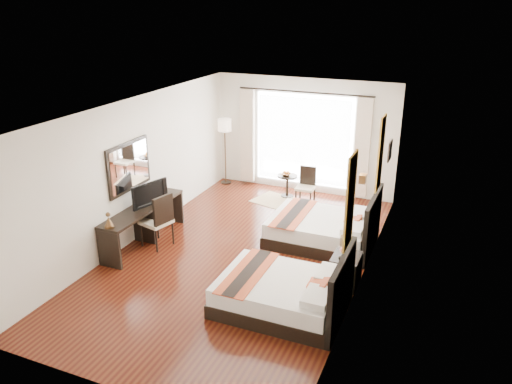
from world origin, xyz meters
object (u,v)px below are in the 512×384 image
at_px(bed_near, 285,293).
at_px(nightstand, 346,270).
at_px(fruit_bowl, 286,175).
at_px(vase, 343,259).
at_px(table_lamp, 346,243).
at_px(window_chair, 305,193).
at_px(console_desk, 144,225).
at_px(television, 147,193).
at_px(floor_lamp, 225,129).
at_px(side_table, 287,186).
at_px(bed_far, 325,229).
at_px(desk_chair, 158,230).

height_order(bed_near, nightstand, bed_near).
bearing_deg(fruit_bowl, vase, -57.97).
xyz_separation_m(nightstand, table_lamp, (-0.04, 0.09, 0.46)).
bearing_deg(window_chair, console_desk, -38.17).
height_order(table_lamp, television, television).
bearing_deg(floor_lamp, window_chair, -13.82).
relative_size(table_lamp, window_chair, 0.38).
relative_size(table_lamp, console_desk, 0.15).
bearing_deg(side_table, bed_far, -53.76).
relative_size(vase, floor_lamp, 0.09).
height_order(bed_near, console_desk, bed_near).
xyz_separation_m(nightstand, console_desk, (-4.02, 0.02, 0.11)).
height_order(floor_lamp, side_table, floor_lamp).
bearing_deg(floor_lamp, bed_near, -55.03).
distance_m(bed_far, nightstand, 1.55).
bearing_deg(side_table, vase, -58.50).
xyz_separation_m(television, desk_chair, (0.30, -0.19, -0.66)).
height_order(bed_near, table_lamp, bed_near).
bearing_deg(desk_chair, floor_lamp, -70.46).
bearing_deg(window_chair, fruit_bowl, -114.61).
distance_m(nightstand, floor_lamp, 5.60).
distance_m(vase, console_desk, 4.01).
bearing_deg(fruit_bowl, table_lamp, -55.98).
bearing_deg(fruit_bowl, desk_chair, -113.16).
xyz_separation_m(table_lamp, window_chair, (-1.64, 3.03, -0.46)).
xyz_separation_m(vase, television, (-3.98, 0.38, 0.42)).
relative_size(vase, television, 0.18).
bearing_deg(bed_far, bed_near, -89.12).
bearing_deg(floor_lamp, console_desk, -89.84).
bearing_deg(window_chair, table_lamp, 27.27).
xyz_separation_m(television, floor_lamp, (-0.03, 3.51, 0.45)).
distance_m(bed_far, desk_chair, 3.26).
relative_size(side_table, window_chair, 0.62).
height_order(nightstand, vase, vase).
bearing_deg(side_table, nightstand, -56.81).
bearing_deg(console_desk, bed_near, -18.08).
bearing_deg(console_desk, nightstand, -0.27).
distance_m(table_lamp, fruit_bowl, 3.96).
xyz_separation_m(bed_far, vase, (0.71, -1.56, 0.28)).
xyz_separation_m(desk_chair, fruit_bowl, (1.44, 3.37, 0.24)).
bearing_deg(floor_lamp, bed_far, -35.30).
distance_m(bed_far, fruit_bowl, 2.53).
relative_size(bed_near, bed_far, 0.96).
bearing_deg(bed_near, window_chair, 103.20).
bearing_deg(console_desk, vase, -3.00).
bearing_deg(floor_lamp, nightstand, -42.56).
height_order(console_desk, desk_chair, desk_chair).
relative_size(table_lamp, vase, 2.30).
height_order(nightstand, console_desk, console_desk).
relative_size(bed_near, television, 2.36).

